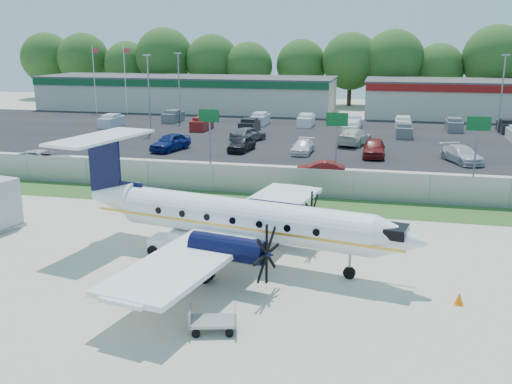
% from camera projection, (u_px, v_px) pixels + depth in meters
% --- Properties ---
extents(ground, '(170.00, 170.00, 0.00)m').
position_uv_depth(ground, '(228.00, 270.00, 26.98)').
color(ground, beige).
rests_on(ground, ground).
extents(grass_verge, '(170.00, 4.00, 0.02)m').
position_uv_depth(grass_verge, '(276.00, 203.00, 38.28)').
color(grass_verge, '#2D561E').
rests_on(grass_verge, ground).
extents(access_road, '(170.00, 8.00, 0.02)m').
position_uv_depth(access_road, '(293.00, 179.00, 44.88)').
color(access_road, black).
rests_on(access_road, ground).
extents(parking_lot, '(170.00, 32.00, 0.02)m').
position_uv_depth(parking_lot, '(322.00, 137.00, 64.68)').
color(parking_lot, black).
rests_on(parking_lot, ground).
extents(perimeter_fence, '(120.00, 0.06, 1.99)m').
position_uv_depth(perimeter_fence, '(281.00, 181.00, 39.91)').
color(perimeter_fence, gray).
rests_on(perimeter_fence, ground).
extents(building_west, '(46.40, 12.40, 5.24)m').
position_uv_depth(building_west, '(187.00, 93.00, 89.87)').
color(building_west, beige).
rests_on(building_west, ground).
extents(sign_left, '(1.80, 0.26, 5.00)m').
position_uv_depth(sign_left, '(209.00, 124.00, 49.36)').
color(sign_left, gray).
rests_on(sign_left, ground).
extents(sign_mid, '(1.80, 0.26, 5.00)m').
position_uv_depth(sign_mid, '(337.00, 128.00, 47.00)').
color(sign_mid, gray).
rests_on(sign_mid, ground).
extents(sign_right, '(1.80, 0.26, 5.00)m').
position_uv_depth(sign_right, '(478.00, 132.00, 44.64)').
color(sign_right, gray).
rests_on(sign_right, ground).
extents(flagpole_west, '(1.06, 0.12, 10.00)m').
position_uv_depth(flagpole_west, '(95.00, 75.00, 85.08)').
color(flagpole_west, white).
rests_on(flagpole_west, ground).
extents(flagpole_east, '(1.06, 0.12, 10.00)m').
position_uv_depth(flagpole_east, '(125.00, 75.00, 84.01)').
color(flagpole_east, white).
rests_on(flagpole_east, ground).
extents(light_pole_nw, '(0.90, 0.35, 9.09)m').
position_uv_depth(light_pole_nw, '(149.00, 89.00, 65.75)').
color(light_pole_nw, gray).
rests_on(light_pole_nw, ground).
extents(light_pole_sw, '(0.90, 0.35, 9.09)m').
position_uv_depth(light_pole_sw, '(179.00, 83.00, 75.17)').
color(light_pole_sw, gray).
rests_on(light_pole_sw, ground).
extents(light_pole_se, '(0.90, 0.35, 9.09)m').
position_uv_depth(light_pole_se, '(502.00, 88.00, 66.59)').
color(light_pole_se, gray).
rests_on(light_pole_se, ground).
extents(tree_line, '(112.00, 6.00, 14.00)m').
position_uv_depth(tree_line, '(345.00, 105.00, 96.73)').
color(tree_line, '#255218').
rests_on(tree_line, ground).
extents(aircraft, '(18.59, 18.22, 5.67)m').
position_uv_depth(aircraft, '(237.00, 218.00, 27.74)').
color(aircraft, white).
rests_on(aircraft, ground).
extents(pushback_tug, '(2.30, 1.70, 1.21)m').
position_uv_depth(pushback_tug, '(175.00, 242.00, 29.12)').
color(pushback_tug, white).
rests_on(pushback_tug, ground).
extents(baggage_cart_near, '(1.97, 1.47, 0.93)m').
position_uv_depth(baggage_cart_near, '(213.00, 320.00, 21.24)').
color(baggage_cart_near, gray).
rests_on(baggage_cart_near, ground).
extents(baggage_cart_far, '(2.24, 1.72, 1.03)m').
position_uv_depth(baggage_cart_far, '(153.00, 279.00, 24.83)').
color(baggage_cart_far, gray).
rests_on(baggage_cart_far, ground).
extents(cone_nose, '(0.37, 0.37, 0.53)m').
position_uv_depth(cone_nose, '(459.00, 299.00, 23.44)').
color(cone_nose, orange).
rests_on(cone_nose, ground).
extents(cone_starboard_wing, '(0.43, 0.43, 0.62)m').
position_uv_depth(cone_starboard_wing, '(164.00, 219.00, 33.91)').
color(cone_starboard_wing, orange).
rests_on(cone_starboard_wing, ground).
extents(road_car_west, '(5.67, 2.62, 1.58)m').
position_uv_depth(road_car_west, '(43.00, 169.00, 48.51)').
color(road_car_west, silver).
rests_on(road_car_west, ground).
extents(road_car_mid, '(4.04, 1.72, 1.30)m').
position_uv_depth(road_car_mid, '(320.00, 177.00, 45.56)').
color(road_car_mid, maroon).
rests_on(road_car_mid, ground).
extents(parked_car_a, '(3.18, 5.35, 1.71)m').
position_uv_depth(parked_car_a, '(171.00, 151.00, 56.60)').
color(parked_car_a, navy).
rests_on(parked_car_a, ground).
extents(parked_car_b, '(2.29, 4.57, 1.49)m').
position_uv_depth(parked_car_b, '(242.00, 151.00, 56.27)').
color(parked_car_b, black).
rests_on(parked_car_b, ground).
extents(parked_car_c, '(1.97, 4.56, 1.31)m').
position_uv_depth(parked_car_c, '(303.00, 153.00, 55.17)').
color(parked_car_c, silver).
rests_on(parked_car_c, ground).
extents(parked_car_d, '(2.06, 5.03, 1.71)m').
position_uv_depth(parked_car_d, '(374.00, 157.00, 53.59)').
color(parked_car_d, maroon).
rests_on(parked_car_d, ground).
extents(parked_car_e, '(3.90, 5.58, 1.50)m').
position_uv_depth(parked_car_e, '(461.00, 163.00, 50.96)').
color(parked_car_e, silver).
rests_on(parked_car_e, ground).
extents(parked_car_f, '(3.65, 5.27, 1.67)m').
position_uv_depth(parked_car_f, '(248.00, 141.00, 61.78)').
color(parked_car_f, '#595B5E').
rests_on(parked_car_f, ground).
extents(parked_car_g, '(3.81, 6.28, 1.70)m').
position_uv_depth(parked_car_g, '(354.00, 145.00, 59.87)').
color(parked_car_g, beige).
rests_on(parked_car_g, ground).
extents(far_parking_rows, '(56.00, 10.00, 1.60)m').
position_uv_depth(far_parking_rows, '(327.00, 130.00, 69.39)').
color(far_parking_rows, gray).
rests_on(far_parking_rows, ground).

